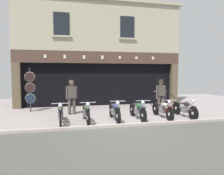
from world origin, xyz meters
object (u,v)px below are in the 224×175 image
motorcycle_left (86,112)px  leaning_bicycle (163,100)px  motorcycle_center_right (163,109)px  advert_board_near (137,78)px  tyre_sign_pole (30,88)px  motorcycle_center_left (115,110)px  motorcycle_right (185,108)px  salesman_left (72,96)px  motorcycle_center (138,110)px  shopkeeper_center (161,94)px  motorcycle_far_left (61,113)px

motorcycle_left → leaning_bicycle: 5.75m
motorcycle_center_right → leaning_bicycle: 3.32m
motorcycle_left → advert_board_near: bearing=-132.4°
tyre_sign_pole → motorcycle_center_left: bearing=-36.7°
motorcycle_right → advert_board_near: size_ratio=1.83×
salesman_left → motorcycle_center_left: bearing=124.9°
motorcycle_left → motorcycle_center: bearing=179.3°
motorcycle_left → motorcycle_right: motorcycle_left is taller
salesman_left → shopkeeper_center: size_ratio=0.99×
motorcycle_center_right → salesman_left: bearing=-23.4°
motorcycle_right → leaning_bicycle: bearing=-99.3°
salesman_left → motorcycle_right: bearing=149.5°
motorcycle_right → tyre_sign_pole: 7.70m
motorcycle_center_left → leaning_bicycle: 4.75m
motorcycle_center_left → shopkeeper_center: size_ratio=1.17×
motorcycle_far_left → leaning_bicycle: bearing=-154.3°
motorcycle_far_left → advert_board_near: 6.53m
shopkeeper_center → motorcycle_center_left: bearing=18.4°
motorcycle_far_left → motorcycle_center_left: 2.22m
motorcycle_left → tyre_sign_pole: 3.96m
motorcycle_center_right → advert_board_near: (0.32, 4.27, 1.29)m
advert_board_near → leaning_bicycle: bearing=-47.8°
salesman_left → shopkeeper_center: bearing=164.4°
advert_board_near → leaning_bicycle: size_ratio=0.61×
motorcycle_far_left → salesman_left: (0.49, 1.72, 0.50)m
motorcycle_left → advert_board_near: size_ratio=1.85×
motorcycle_center_left → motorcycle_center: motorcycle_center_left is taller
motorcycle_center_right → advert_board_near: size_ratio=1.89×
motorcycle_center_left → salesman_left: salesman_left is taller
motorcycle_center → leaning_bicycle: (2.68, 2.96, -0.03)m
motorcycle_center_left → tyre_sign_pole: tyre_sign_pole is taller
advert_board_near → motorcycle_left: bearing=-131.0°
motorcycle_left → salesman_left: bearing=-74.3°
motorcycle_far_left → motorcycle_left: size_ratio=1.05×
motorcycle_center → tyre_sign_pole: tyre_sign_pole is taller
salesman_left → motorcycle_far_left: bearing=63.3°
motorcycle_center_right → shopkeeper_center: bearing=-112.6°
motorcycle_right → leaning_bicycle: (0.45, 3.05, -0.03)m
shopkeeper_center → advert_board_near: bearing=-92.7°
motorcycle_center → tyre_sign_pole: 5.67m
motorcycle_left → tyre_sign_pole: size_ratio=0.85×
salesman_left → tyre_sign_pole: tyre_sign_pole is taller
motorcycle_far_left → motorcycle_center_left: motorcycle_center_left is taller
motorcycle_far_left → motorcycle_center_right: motorcycle_far_left is taller
shopkeeper_center → leaning_bicycle: bearing=-127.4°
motorcycle_right → shopkeeper_center: shopkeeper_center is taller
shopkeeper_center → advert_board_near: (-0.23, 2.95, 0.76)m
motorcycle_left → motorcycle_center_left: size_ratio=0.99×
salesman_left → advert_board_near: 5.04m
shopkeeper_center → motorcycle_center: bearing=30.4°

